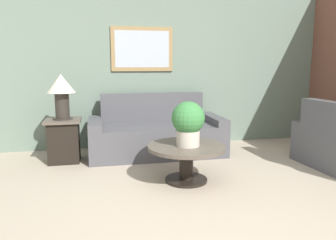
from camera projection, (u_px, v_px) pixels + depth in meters
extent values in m
cube|color=slate|center=(160.00, 66.00, 5.28)|extent=(7.46, 0.06, 2.60)
cube|color=#997A4C|center=(142.00, 49.00, 5.14)|extent=(0.97, 0.03, 0.68)
cube|color=#B2BCC6|center=(142.00, 49.00, 5.12)|extent=(0.85, 0.01, 0.56)
cube|color=#4C4C51|center=(157.00, 139.00, 4.85)|extent=(1.60, 0.88, 0.45)
cube|color=#4C4C51|center=(152.00, 107.00, 5.12)|extent=(1.60, 0.16, 0.43)
cube|color=#4C4C51|center=(95.00, 139.00, 4.66)|extent=(0.18, 0.88, 0.55)
cube|color=#4C4C51|center=(214.00, 134.00, 5.03)|extent=(0.18, 0.88, 0.55)
cube|color=#4C4C51|center=(326.00, 118.00, 4.06)|extent=(0.20, 0.75, 0.43)
cube|color=#4C4C51|center=(323.00, 139.00, 4.67)|extent=(0.94, 0.23, 0.55)
cylinder|color=black|center=(186.00, 180.00, 3.77)|extent=(0.49, 0.49, 0.03)
cylinder|color=black|center=(186.00, 164.00, 3.74)|extent=(0.16, 0.16, 0.35)
cylinder|color=brown|center=(186.00, 147.00, 3.71)|extent=(0.88, 0.88, 0.04)
cube|color=black|center=(64.00, 142.00, 4.49)|extent=(0.40, 0.40, 0.56)
cube|color=brown|center=(63.00, 120.00, 4.44)|extent=(0.47, 0.47, 0.03)
cylinder|color=#2D2823|center=(63.00, 118.00, 4.44)|extent=(0.26, 0.26, 0.02)
cylinder|color=#2D2823|center=(62.00, 105.00, 4.41)|extent=(0.19, 0.19, 0.34)
cone|color=beige|center=(61.00, 83.00, 4.36)|extent=(0.37, 0.37, 0.25)
cylinder|color=beige|center=(188.00, 138.00, 3.67)|extent=(0.26, 0.26, 0.18)
sphere|color=#387A3D|center=(188.00, 118.00, 3.63)|extent=(0.37, 0.37, 0.37)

